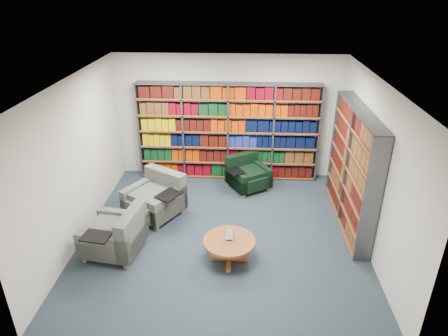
{
  "coord_description": "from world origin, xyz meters",
  "views": [
    {
      "loc": [
        0.35,
        -6.05,
        4.25
      ],
      "look_at": [
        0.0,
        0.6,
        1.05
      ],
      "focal_mm": 32.0,
      "sensor_mm": 36.0,
      "label": 1
    }
  ],
  "objects_px": {
    "chair_green_right": "(247,175)",
    "chair_teal_front": "(118,236)",
    "coffee_table": "(229,244)",
    "chair_teal_left": "(157,198)"
  },
  "relations": [
    {
      "from": "chair_green_right",
      "to": "chair_teal_front",
      "type": "distance_m",
      "value": 3.28
    },
    {
      "from": "chair_teal_front",
      "to": "coffee_table",
      "type": "distance_m",
      "value": 1.87
    },
    {
      "from": "chair_teal_left",
      "to": "chair_green_right",
      "type": "relative_size",
      "value": 1.18
    },
    {
      "from": "chair_teal_front",
      "to": "coffee_table",
      "type": "bearing_deg",
      "value": -3.8
    },
    {
      "from": "chair_green_right",
      "to": "chair_teal_left",
      "type": "bearing_deg",
      "value": -145.23
    },
    {
      "from": "chair_teal_left",
      "to": "chair_green_right",
      "type": "distance_m",
      "value": 2.12
    },
    {
      "from": "chair_teal_left",
      "to": "chair_green_right",
      "type": "height_order",
      "value": "chair_teal_left"
    },
    {
      "from": "chair_teal_left",
      "to": "chair_teal_front",
      "type": "height_order",
      "value": "chair_teal_left"
    },
    {
      "from": "chair_teal_front",
      "to": "chair_green_right",
      "type": "bearing_deg",
      "value": 49.08
    },
    {
      "from": "coffee_table",
      "to": "chair_teal_left",
      "type": "bearing_deg",
      "value": 136.39
    }
  ]
}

